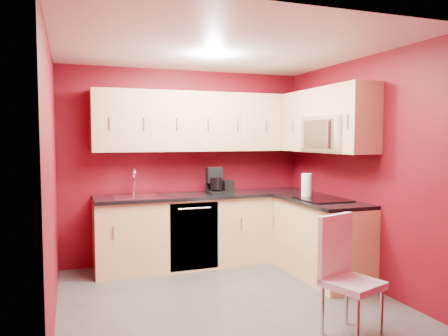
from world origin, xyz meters
TOP-DOWN VIEW (x-y plane):
  - floor at (0.00, 0.00)m, footprint 3.20×3.20m
  - ceiling at (0.00, 0.00)m, footprint 3.20×3.20m
  - wall_back at (0.00, 1.50)m, footprint 3.20×0.00m
  - wall_front at (0.00, -1.50)m, footprint 3.20×0.00m
  - wall_left at (-1.60, 0.00)m, footprint 0.00×3.00m
  - wall_right at (1.60, 0.00)m, footprint 0.00×3.00m
  - base_cabinets_back at (0.20, 1.20)m, footprint 2.80×0.60m
  - base_cabinets_right at (1.30, 0.25)m, footprint 0.60×1.30m
  - countertop_back at (0.20, 1.19)m, footprint 2.80×0.63m
  - countertop_right at (1.29, 0.23)m, footprint 0.63×1.27m
  - upper_cabinets_back at (0.20, 1.32)m, footprint 2.80×0.35m
  - upper_cabinets_right at (1.42, 0.44)m, footprint 0.35×1.55m
  - microwave at (1.39, 0.20)m, footprint 0.42×0.76m
  - cooktop at (1.28, 0.20)m, footprint 0.50×0.55m
  - sink at (-0.70, 1.20)m, footprint 0.52×0.42m
  - dishwasher_front at (-0.05, 0.91)m, footprint 0.60×0.02m
  - downlight at (0.00, 0.30)m, footprint 0.20×0.20m
  - coffee_maker at (0.31, 1.15)m, footprint 0.20×0.27m
  - napkin_holder at (0.52, 1.31)m, footprint 0.14×0.14m
  - paper_towel at (1.22, 0.46)m, footprint 0.21×0.21m
  - dining_chair at (0.70, -1.17)m, footprint 0.51×0.52m

SIDE VIEW (x-z plane):
  - floor at x=0.00m, z-range 0.00..0.00m
  - base_cabinets_back at x=0.20m, z-range 0.00..0.87m
  - base_cabinets_right at x=1.30m, z-range 0.00..0.87m
  - dishwasher_front at x=-0.05m, z-range 0.03..0.84m
  - dining_chair at x=0.70m, z-range 0.00..0.98m
  - countertop_back at x=0.20m, z-range 0.87..0.91m
  - countertop_right at x=1.29m, z-range 0.87..0.91m
  - cooktop at x=1.28m, z-range 0.91..0.92m
  - sink at x=-0.70m, z-range 0.77..1.12m
  - napkin_holder at x=0.52m, z-range 0.91..1.06m
  - paper_towel at x=1.22m, z-range 0.91..1.19m
  - coffee_maker at x=0.31m, z-range 0.91..1.24m
  - wall_back at x=0.00m, z-range -0.35..2.85m
  - wall_front at x=0.00m, z-range -0.35..2.85m
  - wall_left at x=-1.60m, z-range -0.25..2.75m
  - wall_right at x=1.60m, z-range -0.25..2.75m
  - microwave at x=1.39m, z-range 1.45..1.87m
  - upper_cabinets_back at x=0.20m, z-range 1.45..2.20m
  - upper_cabinets_right at x=1.42m, z-range 1.51..2.26m
  - downlight at x=0.00m, z-range 2.48..2.49m
  - ceiling at x=0.00m, z-range 2.50..2.50m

